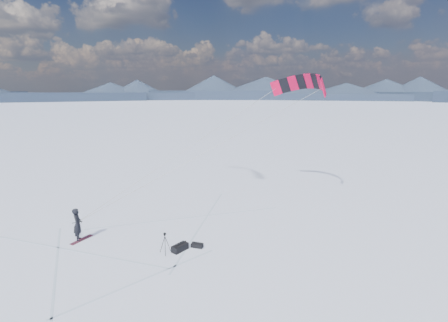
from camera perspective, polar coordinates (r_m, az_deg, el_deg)
name	(u,v)px	position (r m, az deg, el deg)	size (l,w,h in m)	color
ground	(139,252)	(18.65, -14.65, -15.25)	(1800.00, 1800.00, 0.00)	white
horizon_hills	(134,169)	(17.06, -15.47, -1.44)	(704.00, 705.94, 10.40)	#1A2536
snow_tracks	(111,260)	(18.30, -19.18, -16.10)	(13.93, 10.25, 0.01)	#A5B9D3
snowkiter	(79,240)	(21.12, -24.11, -12.58)	(0.71, 0.47, 1.94)	black
snowboard	(82,240)	(21.07, -23.75, -12.55)	(1.42, 0.27, 0.04)	maroon
tripod	(165,240)	(17.91, -10.34, -13.53)	(0.60, 0.58, 1.17)	black
gear_bag_a	(180,247)	(18.31, -7.76, -14.82)	(1.03, 0.85, 0.42)	black
gear_bag_b	(197,245)	(18.58, -4.74, -14.53)	(0.69, 0.64, 0.29)	black
power_kite	(302,85)	(26.12, 13.58, 12.84)	(17.58, 5.74, 8.69)	red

